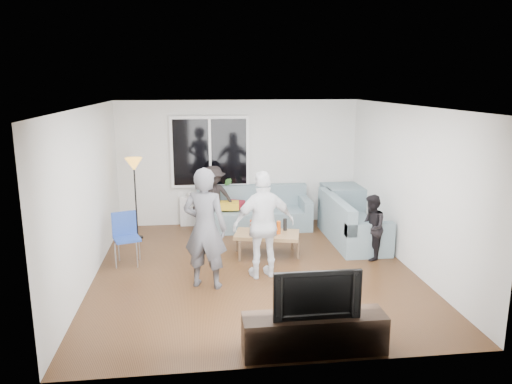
{
  "coord_description": "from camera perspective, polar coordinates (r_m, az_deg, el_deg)",
  "views": [
    {
      "loc": [
        -0.88,
        -7.34,
        2.95
      ],
      "look_at": [
        0.1,
        0.6,
        1.15
      ],
      "focal_mm": 34.25,
      "sensor_mm": 36.0,
      "label": 1
    }
  ],
  "objects": [
    {
      "name": "window_mullion",
      "position": [
        10.08,
        -5.39,
        4.65
      ],
      "size": [
        0.05,
        0.03,
        1.35
      ],
      "primitive_type": "cube",
      "color": "white",
      "rests_on": "window_frame"
    },
    {
      "name": "window_glass",
      "position": [
        10.09,
        -5.39,
        4.66
      ],
      "size": [
        1.5,
        0.02,
        1.35
      ],
      "primitive_type": "cube",
      "color": "black",
      "rests_on": "window_frame"
    },
    {
      "name": "bottle_a",
      "position": [
        8.51,
        -0.47,
        -4.0
      ],
      "size": [
        0.07,
        0.07,
        0.21
      ],
      "primitive_type": "cylinder",
      "color": "#CC3E0C",
      "rests_on": "coffee_table"
    },
    {
      "name": "sofa_back_section",
      "position": [
        10.0,
        -0.26,
        -1.94
      ],
      "size": [
        2.3,
        0.85,
        0.85
      ],
      "primitive_type": null,
      "color": "slate",
      "rests_on": "floor"
    },
    {
      "name": "player_left",
      "position": [
        7.1,
        -5.96,
        -4.24
      ],
      "size": [
        0.76,
        0.62,
        1.79
      ],
      "primitive_type": "imported",
      "rotation": [
        0.0,
        0.0,
        2.79
      ],
      "color": "#454449",
      "rests_on": "floor"
    },
    {
      "name": "spectator_right",
      "position": [
        8.48,
        13.31,
        -4.06
      ],
      "size": [
        0.53,
        0.62,
        1.12
      ],
      "primitive_type": "imported",
      "rotation": [
        0.0,
        0.0,
        -1.8
      ],
      "color": "black",
      "rests_on": "floor"
    },
    {
      "name": "window_frame",
      "position": [
        10.13,
        -5.4,
        4.69
      ],
      "size": [
        1.62,
        0.06,
        1.47
      ],
      "primitive_type": "cube",
      "color": "white",
      "rests_on": "wall_back"
    },
    {
      "name": "wall_left",
      "position": [
        7.7,
        -19.16,
        -0.41
      ],
      "size": [
        0.04,
        5.5,
        2.6
      ],
      "primitive_type": "cube",
      "color": "silver",
      "rests_on": "ground"
    },
    {
      "name": "potted_plant",
      "position": [
        10.2,
        -3.44,
        0.59
      ],
      "size": [
        0.23,
        0.19,
        0.39
      ],
      "primitive_type": "imported",
      "rotation": [
        0.0,
        0.0,
        -0.06
      ],
      "color": "#396F2C",
      "rests_on": "radiator"
    },
    {
      "name": "bottle_e",
      "position": [
        8.61,
        3.41,
        -3.81
      ],
      "size": [
        0.07,
        0.07,
        0.22
      ],
      "primitive_type": "cylinder",
      "color": "black",
      "rests_on": "coffee_table"
    },
    {
      "name": "bottle_b",
      "position": [
        8.33,
        0.76,
        -4.3
      ],
      "size": [
        0.08,
        0.08,
        0.23
      ],
      "primitive_type": "cylinder",
      "color": "#357A16",
      "rests_on": "coffee_table"
    },
    {
      "name": "television",
      "position": [
        5.47,
        6.94,
        -11.5
      ],
      "size": [
        0.97,
        0.13,
        0.56
      ],
      "primitive_type": "imported",
      "color": "black",
      "rests_on": "tv_console"
    },
    {
      "name": "floor_lamp",
      "position": [
        9.56,
        -13.87,
        -0.81
      ],
      "size": [
        0.32,
        0.32,
        1.56
      ],
      "primitive_type": null,
      "color": "orange",
      "rests_on": "floor"
    },
    {
      "name": "cushion_red",
      "position": [
        10.0,
        -2.51,
        -1.45
      ],
      "size": [
        0.45,
        0.42,
        0.13
      ],
      "primitive_type": "cube",
      "rotation": [
        0.0,
        0.0,
        -0.43
      ],
      "color": "maroon",
      "rests_on": "sofa_back_section"
    },
    {
      "name": "floor",
      "position": [
        7.97,
        -0.19,
        -9.21
      ],
      "size": [
        5.0,
        5.5,
        0.04
      ],
      "primitive_type": "cube",
      "color": "#56351C",
      "rests_on": "ground"
    },
    {
      "name": "pitcher",
      "position": [
        8.4,
        1.41,
        -4.39
      ],
      "size": [
        0.17,
        0.17,
        0.17
      ],
      "primitive_type": "cylinder",
      "color": "maroon",
      "rests_on": "coffee_table"
    },
    {
      "name": "cushion_yellow",
      "position": [
        9.92,
        -3.1,
        -1.58
      ],
      "size": [
        0.41,
        0.35,
        0.14
      ],
      "primitive_type": "cube",
      "rotation": [
        0.0,
        0.0,
        -0.09
      ],
      "color": "gold",
      "rests_on": "sofa_back_section"
    },
    {
      "name": "sofa_corner",
      "position": [
        10.39,
        10.23,
        -1.58
      ],
      "size": [
        0.85,
        0.85,
        0.85
      ],
      "primitive_type": "cube",
      "color": "slate",
      "rests_on": "floor"
    },
    {
      "name": "bottle_d",
      "position": [
        8.42,
        2.66,
        -4.16
      ],
      "size": [
        0.07,
        0.07,
        0.23
      ],
      "primitive_type": "cylinder",
      "color": "#DB5613",
      "rests_on": "coffee_table"
    },
    {
      "name": "wall_right",
      "position": [
        8.25,
        17.45,
        0.56
      ],
      "size": [
        0.04,
        5.5,
        2.6
      ],
      "primitive_type": "cube",
      "color": "silver",
      "rests_on": "ground"
    },
    {
      "name": "coffee_table",
      "position": [
        8.54,
        1.29,
        -6.1
      ],
      "size": [
        1.21,
        0.84,
        0.4
      ],
      "primitive_type": "cube",
      "rotation": [
        0.0,
        0.0,
        -0.24
      ],
      "color": "#977549",
      "rests_on": "floor"
    },
    {
      "name": "side_chair",
      "position": [
        8.33,
        -14.83,
        -5.36
      ],
      "size": [
        0.51,
        0.51,
        0.86
      ],
      "primitive_type": null,
      "rotation": [
        0.0,
        0.0,
        0.33
      ],
      "color": "#234198",
      "rests_on": "floor"
    },
    {
      "name": "wall_front",
      "position": [
        4.94,
        3.65,
        -6.89
      ],
      "size": [
        5.0,
        0.04,
        2.6
      ],
      "primitive_type": "cube",
      "color": "silver",
      "rests_on": "ground"
    },
    {
      "name": "wall_back",
      "position": [
        10.28,
        -2.03,
        3.44
      ],
      "size": [
        5.0,
        0.04,
        2.6
      ],
      "primitive_type": "cube",
      "color": "silver",
      "rests_on": "ground"
    },
    {
      "name": "ceiling",
      "position": [
        7.4,
        -0.2,
        10.12
      ],
      "size": [
        5.0,
        5.5,
        0.04
      ],
      "primitive_type": "cube",
      "color": "white",
      "rests_on": "ground"
    },
    {
      "name": "vase",
      "position": [
        10.21,
        -7.7,
        -0.18
      ],
      "size": [
        0.19,
        0.19,
        0.15
      ],
      "primitive_type": "imported",
      "rotation": [
        0.0,
        0.0,
        -0.34
      ],
      "color": "silver",
      "rests_on": "radiator"
    },
    {
      "name": "player_right",
      "position": [
        7.44,
        0.93,
        -3.86
      ],
      "size": [
        1.04,
        0.58,
        1.67
      ],
      "primitive_type": "imported",
      "rotation": [
        0.0,
        0.0,
        3.33
      ],
      "color": "silver",
      "rests_on": "floor"
    },
    {
      "name": "radiator",
      "position": [
        10.34,
        -5.25,
        -2.17
      ],
      "size": [
        1.3,
        0.12,
        0.62
      ],
      "primitive_type": "cube",
      "color": "silver",
      "rests_on": "floor"
    },
    {
      "name": "bottle_c",
      "position": [
        8.59,
        1.48,
        -3.93
      ],
      "size": [
        0.07,
        0.07,
        0.19
      ],
      "primitive_type": "cylinder",
      "color": "#33180B",
      "rests_on": "coffee_table"
    },
    {
      "name": "sofa_right_section",
      "position": [
        9.39,
        11.25,
        -3.16
      ],
      "size": [
        2.0,
        0.85,
        0.85
      ],
      "primitive_type": null,
      "rotation": [
        0.0,
        0.0,
        1.57
      ],
      "color": "slate",
      "rests_on": "floor"
    },
    {
      "name": "tv_console",
      "position": [
        5.7,
        6.8,
        -16.07
      ],
      "size": [
        1.6,
        0.4,
        0.44
      ],
      "primitive_type": "cube",
      "color": "#2E1F17",
      "rests_on": "floor"
    },
    {
      "name": "spectator_back",
      "position": [
        9.91,
        -4.96,
        -0.71
      ],
      "size": [
        0.9,
        0.58,
        1.32
      ],
      "primitive_type": "imported",
      "rotation": [
        0.0,
        0.0,
        -0.11
      ],
      "color": "black",
      "rests_on": "floor"
    }
  ]
}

